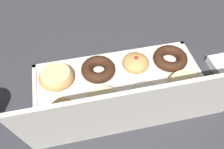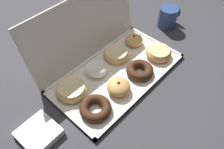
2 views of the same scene
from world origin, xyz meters
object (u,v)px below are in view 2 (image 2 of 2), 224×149
Objects in this scene: donut_box at (117,74)px; chocolate_cake_ring_donut_2 at (140,70)px; glazed_ring_donut_4 at (72,90)px; jelly_filled_donut_1 at (118,87)px; glazed_ring_donut_3 at (159,53)px; powdered_filled_donut_5 at (96,69)px; coffee_mug at (168,16)px; jelly_filled_donut_7 at (134,40)px; glazed_ring_donut_6 at (116,54)px; napkin_stack at (39,133)px; chocolate_cake_ring_donut_0 at (95,108)px.

chocolate_cake_ring_donut_2 is (0.06, -0.07, 0.02)m from donut_box.
jelly_filled_donut_1 is at bearing -44.15° from glazed_ring_donut_4.
glazed_ring_donut_3 reaches higher than donut_box.
coffee_mug is (0.47, -0.02, 0.02)m from powdered_filled_donut_5.
glazed_ring_donut_3 is 1.36× the size of jelly_filled_donut_7.
glazed_ring_donut_4 is 0.37m from jelly_filled_donut_7.
powdered_filled_donut_5 is 0.82× the size of glazed_ring_donut_6.
napkin_stack is (-0.37, 0.01, 0.01)m from donut_box.
jelly_filled_donut_1 is 0.74× the size of napkin_stack.
chocolate_cake_ring_donut_0 is 1.04× the size of chocolate_cake_ring_donut_2.
chocolate_cake_ring_donut_2 is at bearing -48.61° from powdered_filled_donut_5.
coffee_mug is at bearing 12.11° from jelly_filled_donut_1.
donut_box is at bearing 18.73° from chocolate_cake_ring_donut_0.
jelly_filled_donut_7 reaches higher than chocolate_cake_ring_donut_0.
jelly_filled_donut_1 is at bearing 178.19° from chocolate_cake_ring_donut_2.
glazed_ring_donut_6 is 0.12m from jelly_filled_donut_7.
jelly_filled_donut_7 is at bearing 19.79° from donut_box.
chocolate_cake_ring_donut_2 is at bearing -163.29° from coffee_mug.
glazed_ring_donut_3 is 1.21× the size of powdered_filled_donut_5.
glazed_ring_donut_4 is 0.60m from coffee_mug.
chocolate_cake_ring_donut_0 is 0.39m from jelly_filled_donut_7.
jelly_filled_donut_7 is (0.37, 0.01, 0.00)m from glazed_ring_donut_4.
jelly_filled_donut_1 is 0.13m from powdered_filled_donut_5.
glazed_ring_donut_6 is 1.01× the size of coffee_mug.
coffee_mug reaches higher than glazed_ring_donut_4.
jelly_filled_donut_7 is (0.18, 0.07, 0.03)m from donut_box.
coffee_mug reaches higher than powdered_filled_donut_5.
glazed_ring_donut_4 is at bearing 162.27° from glazed_ring_donut_3.
glazed_ring_donut_6 is (0.25, 0.13, 0.00)m from chocolate_cake_ring_donut_0.
coffee_mug reaches higher than chocolate_cake_ring_donut_2.
chocolate_cake_ring_donut_2 is 0.93× the size of glazed_ring_donut_4.
donut_box is 0.42m from coffee_mug.
donut_box is 6.07× the size of jelly_filled_donut_1.
napkin_stack is (-0.32, -0.05, -0.02)m from powdered_filled_donut_5.
jelly_filled_donut_7 is at bearing 19.26° from chocolate_cake_ring_donut_0.
jelly_filled_donut_7 reaches higher than donut_box.
glazed_ring_donut_4 is 1.46× the size of jelly_filled_donut_7.
jelly_filled_donut_7 is (0.25, 0.13, -0.00)m from jelly_filled_donut_1.
jelly_filled_donut_1 is 0.12m from chocolate_cake_ring_donut_2.
jelly_filled_donut_7 is 0.56m from napkin_stack.
donut_box is 0.20m from glazed_ring_donut_4.
jelly_filled_donut_1 is 0.28m from jelly_filled_donut_7.
powdered_filled_donut_5 is at bearing 44.49° from chocolate_cake_ring_donut_0.
coffee_mug is 0.79m from napkin_stack.
jelly_filled_donut_7 is 0.68× the size of napkin_stack.
glazed_ring_donut_6 is at bearing -179.26° from jelly_filled_donut_7.
jelly_filled_donut_7 reaches higher than powdered_filled_donut_5.
napkin_stack is (-0.56, -0.05, -0.02)m from jelly_filled_donut_7.
chocolate_cake_ring_donut_2 is 0.44m from napkin_stack.
napkin_stack is (-0.31, 0.07, -0.02)m from jelly_filled_donut_1.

